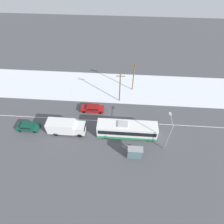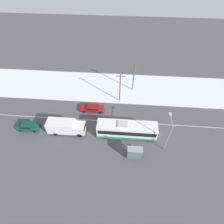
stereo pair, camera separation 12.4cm
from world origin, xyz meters
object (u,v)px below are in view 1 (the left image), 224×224
object	(u,v)px
streetlamp	(169,131)
utility_pole_roadside	(120,88)
pedestrian_at_stop	(130,146)
box_truck	(65,127)
utility_pole_snowlot	(133,77)
sedan_car	(93,108)
bus_shelter	(135,153)
parked_car_near_truck	(28,126)
city_bus	(127,129)

from	to	relation	value
streetlamp	utility_pole_roadside	size ratio (longest dim) A/B	0.91
pedestrian_at_stop	utility_pole_roadside	world-z (taller)	utility_pole_roadside
streetlamp	utility_pole_roadside	bearing A→B (deg)	127.24
streetlamp	utility_pole_roadside	distance (m)	14.07
box_truck	utility_pole_snowlot	size ratio (longest dim) A/B	0.96
box_truck	sedan_car	xyz separation A→B (m)	(4.17, 5.98, -0.85)
box_truck	bus_shelter	distance (m)	13.73
streetlamp	utility_pole_snowlot	xyz separation A→B (m)	(-5.59, 15.33, -0.46)
streetlamp	box_truck	bearing A→B (deg)	174.45
parked_car_near_truck	utility_pole_snowlot	world-z (taller)	utility_pole_snowlot
bus_shelter	streetlamp	distance (m)	6.58
box_truck	sedan_car	world-z (taller)	box_truck
box_truck	pedestrian_at_stop	xyz separation A→B (m)	(12.07, -2.99, -0.53)
sedan_car	utility_pole_roadside	distance (m)	7.25
parked_car_near_truck	utility_pole_snowlot	size ratio (longest dim) A/B	0.57
box_truck	bus_shelter	size ratio (longest dim) A/B	2.77
city_bus	utility_pole_roadside	bearing A→B (deg)	100.82
city_bus	box_truck	size ratio (longest dim) A/B	1.56
city_bus	parked_car_near_truck	distance (m)	19.12
box_truck	pedestrian_at_stop	bearing A→B (deg)	-13.90
bus_shelter	utility_pole_roadside	xyz separation A→B (m)	(-3.18, 14.00, 2.16)
city_bus	parked_car_near_truck	size ratio (longest dim) A/B	2.65
sedan_car	utility_pole_snowlot	size ratio (longest dim) A/B	0.65
city_bus	bus_shelter	xyz separation A→B (m)	(1.42, -4.80, 0.12)
city_bus	bus_shelter	distance (m)	5.01
box_truck	utility_pole_roadside	xyz separation A→B (m)	(9.76, 9.42, 2.24)
sedan_car	pedestrian_at_stop	size ratio (longest dim) A/B	2.77
city_bus	box_truck	xyz separation A→B (m)	(-11.52, -0.21, 0.04)
streetlamp	city_bus	bearing A→B (deg)	163.60
bus_shelter	utility_pole_snowlot	world-z (taller)	utility_pole_snowlot
box_truck	parked_car_near_truck	bearing A→B (deg)	178.93
pedestrian_at_stop	bus_shelter	xyz separation A→B (m)	(0.86, -1.60, 0.61)
utility_pole_roadside	utility_pole_snowlot	bearing A→B (deg)	54.87
sedan_car	parked_car_near_truck	xyz separation A→B (m)	(-11.76, -5.84, 0.04)
box_truck	utility_pole_roadside	bearing A→B (deg)	43.98
sedan_car	streetlamp	distance (m)	16.48
box_truck	sedan_car	size ratio (longest dim) A/B	1.48
sedan_car	streetlamp	size ratio (longest dim) A/B	0.72
bus_shelter	utility_pole_roadside	bearing A→B (deg)	102.79
bus_shelter	streetlamp	world-z (taller)	streetlamp
pedestrian_at_stop	sedan_car	bearing A→B (deg)	131.39
utility_pole_snowlot	bus_shelter	bearing A→B (deg)	-89.16
box_truck	parked_car_near_truck	xyz separation A→B (m)	(-7.59, 0.14, -0.81)
box_truck	bus_shelter	bearing A→B (deg)	-19.52
sedan_car	utility_pole_roadside	world-z (taller)	utility_pole_roadside
sedan_car	pedestrian_at_stop	world-z (taller)	pedestrian_at_stop
bus_shelter	utility_pole_snowlot	xyz separation A→B (m)	(-0.27, 18.14, 2.18)
city_bus	streetlamp	world-z (taller)	streetlamp
box_truck	parked_car_near_truck	size ratio (longest dim) A/B	1.70
parked_car_near_truck	streetlamp	distance (m)	26.16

